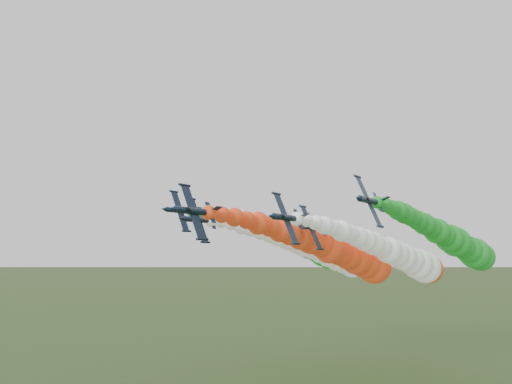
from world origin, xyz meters
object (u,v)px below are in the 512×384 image
at_px(jet_lead, 338,252).
at_px(jet_outer_left, 302,245).
at_px(jet_outer_right, 455,242).
at_px(jet_trail, 404,258).
at_px(jet_inner_right, 398,255).
at_px(jet_inner_left, 319,252).

height_order(jet_lead, jet_outer_left, jet_outer_left).
relative_size(jet_outer_right, jet_trail, 0.99).
xyz_separation_m(jet_outer_left, jet_trail, (25.76, 8.82, -3.56)).
distance_m(jet_inner_right, jet_trail, 15.57).
xyz_separation_m(jet_lead, jet_outer_left, (-20.47, 21.07, 2.06)).
bearing_deg(jet_lead, jet_inner_left, 129.93).
height_order(jet_lead, jet_inner_right, jet_lead).
distance_m(jet_lead, jet_trail, 30.39).
xyz_separation_m(jet_inner_right, jet_outer_right, (12.06, 4.85, 3.01)).
xyz_separation_m(jet_inner_left, jet_outer_right, (32.65, 5.11, 2.24)).
bearing_deg(jet_lead, jet_outer_right, 43.48).
relative_size(jet_lead, jet_trail, 1.00).
bearing_deg(jet_trail, jet_outer_left, -161.10).
height_order(jet_inner_right, jet_outer_right, jet_outer_right).
bearing_deg(jet_trail, jet_inner_right, -77.98).
relative_size(jet_inner_left, jet_outer_left, 0.99).
bearing_deg(jet_inner_left, jet_trail, 41.74).
relative_size(jet_inner_left, jet_outer_right, 1.00).
bearing_deg(jet_inner_right, jet_inner_left, -179.26).
distance_m(jet_outer_left, jet_trail, 27.46).
relative_size(jet_lead, jet_inner_right, 1.00).
height_order(jet_outer_left, jet_trail, jet_outer_left).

